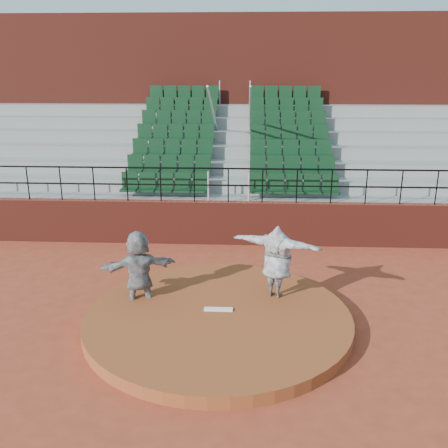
# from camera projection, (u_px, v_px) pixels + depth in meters

# --- Properties ---
(ground) EXTENTS (90.00, 90.00, 0.00)m
(ground) POSITION_uv_depth(u_px,v_px,m) (218.00, 324.00, 10.38)
(ground) COLOR #963822
(ground) RESTS_ON ground
(pitchers_mound) EXTENTS (5.50, 5.50, 0.25)m
(pitchers_mound) POSITION_uv_depth(u_px,v_px,m) (218.00, 319.00, 10.34)
(pitchers_mound) COLOR brown
(pitchers_mound) RESTS_ON ground
(pitching_rubber) EXTENTS (0.60, 0.15, 0.03)m
(pitching_rubber) POSITION_uv_depth(u_px,v_px,m) (218.00, 309.00, 10.45)
(pitching_rubber) COLOR white
(pitching_rubber) RESTS_ON pitchers_mound
(boundary_wall) EXTENTS (24.00, 0.30, 1.30)m
(boundary_wall) POSITION_uv_depth(u_px,v_px,m) (228.00, 223.00, 14.95)
(boundary_wall) COLOR maroon
(boundary_wall) RESTS_ON ground
(wall_railing) EXTENTS (24.04, 0.05, 1.03)m
(wall_railing) POSITION_uv_depth(u_px,v_px,m) (228.00, 178.00, 14.53)
(wall_railing) COLOR black
(wall_railing) RESTS_ON boundary_wall
(seating_deck) EXTENTS (24.00, 5.97, 4.63)m
(seating_deck) POSITION_uv_depth(u_px,v_px,m) (232.00, 173.00, 18.19)
(seating_deck) COLOR gray
(seating_deck) RESTS_ON ground
(press_box_facade) EXTENTS (24.00, 3.00, 7.10)m
(press_box_facade) POSITION_uv_depth(u_px,v_px,m) (236.00, 105.00, 21.31)
(press_box_facade) COLOR maroon
(press_box_facade) RESTS_ON ground
(pitcher) EXTENTS (2.07, 1.28, 1.64)m
(pitcher) POSITION_uv_depth(u_px,v_px,m) (277.00, 261.00, 10.86)
(pitcher) COLOR black
(pitcher) RESTS_ON pitchers_mound
(fielder) EXTENTS (1.74, 1.02, 1.79)m
(fielder) POSITION_uv_depth(u_px,v_px,m) (139.00, 270.00, 10.84)
(fielder) COLOR black
(fielder) RESTS_ON ground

